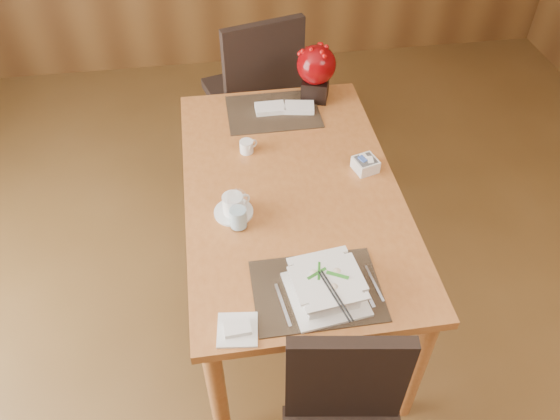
{
  "coord_description": "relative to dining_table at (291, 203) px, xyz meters",
  "views": [
    {
      "loc": [
        -0.3,
        -1.07,
        2.31
      ],
      "look_at": [
        -0.09,
        0.35,
        0.87
      ],
      "focal_mm": 35.0,
      "sensor_mm": 36.0,
      "label": 1
    }
  ],
  "objects": [
    {
      "name": "placemat_far",
      "position": [
        0.0,
        0.55,
        0.1
      ],
      "size": [
        0.45,
        0.33,
        0.01
      ],
      "primitive_type": "cube",
      "color": "black",
      "rests_on": "dining_table"
    },
    {
      "name": "sugar_caddy",
      "position": [
        0.34,
        0.06,
        0.13
      ],
      "size": [
        0.12,
        0.12,
        0.06
      ],
      "primitive_type": "cube",
      "rotation": [
        0.0,
        0.0,
        0.28
      ],
      "color": "white",
      "rests_on": "dining_table"
    },
    {
      "name": "ground",
      "position": [
        0.0,
        -0.6,
        -0.65
      ],
      "size": [
        6.0,
        6.0,
        0.0
      ],
      "primitive_type": "plane",
      "color": "brown",
      "rests_on": "ground"
    },
    {
      "name": "water_glass",
      "position": [
        -0.24,
        -0.2,
        0.18
      ],
      "size": [
        0.1,
        0.1,
        0.17
      ],
      "primitive_type": "cylinder",
      "rotation": [
        0.0,
        0.0,
        -0.42
      ],
      "color": "white",
      "rests_on": "dining_table"
    },
    {
      "name": "creamer_jug",
      "position": [
        -0.16,
        0.26,
        0.13
      ],
      "size": [
        0.11,
        0.11,
        0.06
      ],
      "primitive_type": null,
      "rotation": [
        0.0,
        0.0,
        0.43
      ],
      "color": "white",
      "rests_on": "dining_table"
    },
    {
      "name": "soup_setting",
      "position": [
        0.03,
        -0.58,
        0.15
      ],
      "size": [
        0.29,
        0.29,
        0.1
      ],
      "rotation": [
        0.0,
        0.0,
        0.13
      ],
      "color": "white",
      "rests_on": "dining_table"
    },
    {
      "name": "coffee_cup",
      "position": [
        -0.26,
        -0.12,
        0.14
      ],
      "size": [
        0.16,
        0.16,
        0.09
      ],
      "rotation": [
        0.0,
        0.0,
        0.35
      ],
      "color": "white",
      "rests_on": "dining_table"
    },
    {
      "name": "dining_table",
      "position": [
        0.0,
        0.0,
        0.0
      ],
      "size": [
        0.9,
        1.5,
        0.75
      ],
      "color": "#B66A32",
      "rests_on": "ground"
    },
    {
      "name": "bread_plate",
      "position": [
        -0.29,
        -0.67,
        0.1
      ],
      "size": [
        0.15,
        0.15,
        0.01
      ],
      "primitive_type": "cube",
      "rotation": [
        0.0,
        0.0,
        -0.12
      ],
      "color": "white",
      "rests_on": "dining_table"
    },
    {
      "name": "placemat_near",
      "position": [
        0.0,
        -0.55,
        0.1
      ],
      "size": [
        0.45,
        0.33,
        0.01
      ],
      "primitive_type": "cube",
      "color": "black",
      "rests_on": "dining_table"
    },
    {
      "name": "berry_decor",
      "position": [
        0.23,
        0.64,
        0.26
      ],
      "size": [
        0.19,
        0.19,
        0.28
      ],
      "rotation": [
        0.0,
        0.0,
        -0.32
      ],
      "color": "black",
      "rests_on": "dining_table"
    },
    {
      "name": "far_chair",
      "position": [
        -0.03,
        1.06,
        -0.07
      ],
      "size": [
        0.59,
        0.59,
        1.03
      ],
      "rotation": [
        0.0,
        0.0,
        3.41
      ],
      "color": "black",
      "rests_on": "ground"
    },
    {
      "name": "napkins_far",
      "position": [
        0.07,
        0.55,
        0.12
      ],
      "size": [
        0.3,
        0.13,
        0.03
      ],
      "primitive_type": null,
      "rotation": [
        0.0,
        0.0,
        -0.1
      ],
      "color": "white",
      "rests_on": "dining_table"
    }
  ]
}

